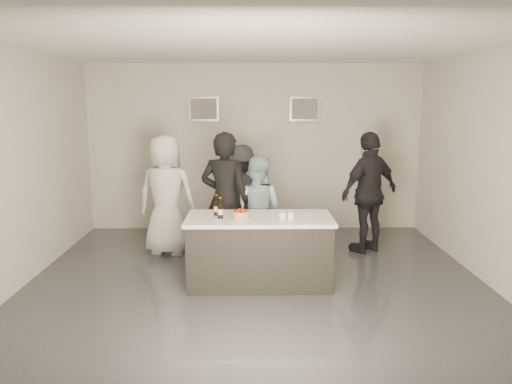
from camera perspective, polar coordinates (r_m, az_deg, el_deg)
floor at (r=6.49m, az=0.06°, el=-10.85°), size 6.00×6.00×0.00m
ceiling at (r=6.08m, az=0.06°, el=16.51°), size 6.00×6.00×0.00m
wall_back at (r=9.08m, az=-0.20°, el=5.07°), size 6.00×0.04×3.00m
wall_front at (r=3.17m, az=0.79°, el=-5.39°), size 6.00×0.04×3.00m
wall_left at (r=6.77m, az=-26.27°, el=2.08°), size 0.04×6.00×3.00m
wall_right at (r=6.84m, az=26.10°, el=2.17°), size 0.04×6.00×3.00m
picture_left at (r=9.05m, az=-5.98°, el=9.43°), size 0.54×0.04×0.44m
picture_right at (r=9.07m, az=5.58°, el=9.44°), size 0.54×0.04×0.44m
bar_counter at (r=6.46m, az=0.38°, el=-6.72°), size 1.86×0.86×0.90m
cake at (r=6.26m, az=-1.75°, el=-2.68°), size 0.22×0.22×0.08m
beer_bottle_a at (r=6.41m, az=-4.54°, el=-1.54°), size 0.07×0.07×0.26m
beer_bottle_b at (r=6.24m, az=-4.10°, el=-1.86°), size 0.07×0.07×0.26m
tumbler_cluster at (r=6.31m, az=3.53°, el=-2.56°), size 0.19×0.19×0.08m
candles at (r=6.08m, az=-2.33°, el=-3.41°), size 0.24×0.08×0.01m
person_main_black at (r=7.04m, az=-3.55°, el=-0.95°), size 0.80×0.63×1.94m
person_main_blue at (r=7.20m, az=0.12°, el=-2.11°), size 0.94×0.85×1.58m
person_guest_left at (r=7.76m, az=-10.19°, el=-0.36°), size 0.99×0.74×1.85m
person_guest_right at (r=7.94m, az=12.84°, el=-0.05°), size 1.18×0.99×1.89m
person_guest_back at (r=8.01m, az=-1.77°, el=-0.53°), size 1.24×1.05×1.66m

